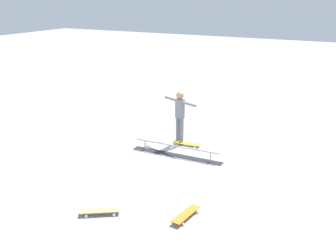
{
  "coord_description": "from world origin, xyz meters",
  "views": [
    {
      "loc": [
        -4.42,
        8.42,
        4.25
      ],
      "look_at": [
        0.13,
        -0.18,
        1.0
      ],
      "focal_mm": 43.22,
      "sensor_mm": 36.0,
      "label": 1
    }
  ],
  "objects": [
    {
      "name": "skateboard_main",
      "position": [
        0.2,
        -1.48,
        0.07
      ],
      "size": [
        0.82,
        0.35,
        0.09
      ],
      "rotation": [
        0.0,
        0.0,
        0.16
      ],
      "color": "yellow",
      "rests_on": "ground_plane"
    },
    {
      "name": "skater_main",
      "position": [
        0.45,
        -1.52,
        0.92
      ],
      "size": [
        1.21,
        0.54,
        1.58
      ],
      "rotation": [
        0.0,
        0.0,
        2.76
      ],
      "color": "slate",
      "rests_on": "ground_plane"
    },
    {
      "name": "grind_rail",
      "position": [
        0.13,
        -0.68,
        0.13
      ],
      "size": [
        2.62,
        0.29,
        0.31
      ],
      "rotation": [
        0.0,
        0.0,
        0.02
      ],
      "color": "black",
      "rests_on": "ground_plane"
    },
    {
      "name": "loose_skateboard_natural",
      "position": [
        0.11,
        2.75,
        0.07
      ],
      "size": [
        0.78,
        0.61,
        0.09
      ],
      "rotation": [
        0.0,
        0.0,
        3.73
      ],
      "color": "tan",
      "rests_on": "ground_plane"
    },
    {
      "name": "loose_skateboard_orange",
      "position": [
        -1.46,
        2.07,
        0.07
      ],
      "size": [
        0.32,
        0.82,
        0.09
      ],
      "rotation": [
        0.0,
        0.0,
        4.61
      ],
      "color": "orange",
      "rests_on": "ground_plane"
    },
    {
      "name": "ground_plane",
      "position": [
        0.0,
        0.0,
        0.0
      ],
      "size": [
        60.0,
        60.0,
        0.0
      ],
      "primitive_type": "plane",
      "color": "#9E9EA3"
    }
  ]
}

